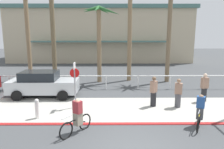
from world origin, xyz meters
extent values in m
plane|color=#424447|center=(0.00, 10.00, 0.00)|extent=(80.00, 80.00, 0.00)
cube|color=#ADAAA0|center=(0.00, 4.20, 0.01)|extent=(44.00, 4.00, 0.02)
cube|color=maroon|center=(0.00, 2.20, 0.01)|extent=(44.00, 0.24, 0.03)
cube|color=#BCAD8E|center=(-2.36, 26.64, 3.65)|extent=(25.59, 9.27, 7.31)
cube|color=#47706B|center=(-2.36, 26.64, 7.56)|extent=(26.19, 9.87, 0.50)
cube|color=#47706B|center=(-2.36, 21.50, 3.00)|extent=(17.92, 1.20, 0.16)
cylinder|color=white|center=(0.00, 8.50, 1.00)|extent=(21.50, 0.08, 0.08)
cylinder|color=white|center=(-8.36, 8.50, 0.50)|extent=(0.08, 0.08, 1.00)
cylinder|color=white|center=(-5.97, 8.50, 0.50)|extent=(0.08, 0.08, 1.00)
cylinder|color=white|center=(-3.58, 8.50, 0.50)|extent=(0.08, 0.08, 1.00)
cylinder|color=white|center=(-1.19, 8.50, 0.50)|extent=(0.08, 0.08, 1.00)
cylinder|color=white|center=(1.19, 8.50, 0.50)|extent=(0.08, 0.08, 1.00)
cylinder|color=white|center=(3.58, 8.50, 0.50)|extent=(0.08, 0.08, 1.00)
cylinder|color=white|center=(5.97, 8.50, 0.50)|extent=(0.08, 0.08, 1.00)
cylinder|color=gray|center=(-2.83, 4.45, 1.10)|extent=(0.08, 0.08, 2.20)
cube|color=white|center=(-2.83, 4.45, 2.38)|extent=(0.04, 0.56, 0.36)
cylinder|color=red|center=(-2.83, 4.45, 1.98)|extent=(0.52, 0.03, 0.52)
cylinder|color=white|center=(-4.45, 2.89, 0.42)|extent=(0.20, 0.20, 0.85)
sphere|color=white|center=(-4.45, 2.89, 0.90)|extent=(0.20, 0.20, 0.20)
cylinder|color=#846B4C|center=(-8.04, 11.96, 3.77)|extent=(0.36, 0.36, 7.54)
cylinder|color=brown|center=(-5.39, 10.18, 4.24)|extent=(0.36, 0.36, 8.48)
cylinder|color=#846B4C|center=(-1.81, 10.97, 3.07)|extent=(0.36, 0.36, 6.14)
cone|color=#2D6B33|center=(-0.97, 10.97, 5.86)|extent=(1.79, 0.32, 0.85)
cone|color=#2D6B33|center=(-1.40, 11.48, 5.94)|extent=(1.13, 1.31, 0.71)
cone|color=#2D6B33|center=(-1.95, 11.58, 5.97)|extent=(0.61, 1.38, 0.64)
cone|color=#2D6B33|center=(-2.46, 11.28, 5.98)|extent=(1.50, 0.94, 0.62)
cone|color=#2D6B33|center=(-2.41, 10.68, 6.00)|extent=(1.40, 0.89, 0.59)
cone|color=#2D6B33|center=(-1.94, 10.38, 5.95)|extent=(0.60, 1.34, 0.69)
cone|color=#2D6B33|center=(-1.34, 10.37, 5.96)|extent=(1.24, 1.44, 0.66)
cylinder|color=#846B4C|center=(0.77, 11.52, 4.10)|extent=(0.36, 0.36, 8.21)
cylinder|color=#756047|center=(3.99, 10.99, 3.77)|extent=(0.36, 0.36, 7.54)
cube|color=#B2B7BC|center=(-5.22, 6.58, 0.73)|extent=(4.40, 1.80, 0.80)
cube|color=#1E2328|center=(-5.47, 6.58, 1.41)|extent=(2.29, 1.58, 0.56)
cylinder|color=black|center=(-3.82, 7.48, 0.33)|extent=(0.66, 0.22, 0.66)
cylinder|color=black|center=(-3.82, 5.68, 0.33)|extent=(0.66, 0.22, 0.66)
cylinder|color=black|center=(-6.63, 7.48, 0.33)|extent=(0.66, 0.22, 0.66)
cylinder|color=black|center=(-6.63, 5.68, 0.33)|extent=(0.66, 0.22, 0.66)
torus|color=black|center=(2.82, 1.37, 0.33)|extent=(0.38, 0.67, 0.72)
torus|color=black|center=(3.33, 2.35, 0.33)|extent=(0.38, 0.67, 0.72)
cylinder|color=gold|center=(3.17, 2.05, 0.48)|extent=(0.36, 0.64, 0.35)
cylinder|color=gold|center=(2.93, 1.59, 0.62)|extent=(0.22, 0.36, 0.07)
cylinder|color=gold|center=(3.13, 1.97, 0.55)|extent=(0.05, 0.05, 0.44)
cylinder|color=silver|center=(2.85, 1.42, 0.88)|extent=(0.26, 0.46, 0.04)
cube|color=#4C4C51|center=(3.13, 1.97, 0.61)|extent=(0.40, 0.41, 0.52)
cube|color=#2D5699|center=(3.13, 1.97, 1.13)|extent=(0.42, 0.39, 0.52)
sphere|color=#9E7556|center=(3.13, 1.97, 1.36)|extent=(0.22, 0.22, 0.22)
torus|color=black|center=(-2.62, 0.81, 0.33)|extent=(0.47, 0.62, 0.72)
torus|color=black|center=(-1.98, 1.71, 0.33)|extent=(0.47, 0.62, 0.72)
cylinder|color=black|center=(-2.18, 1.43, 0.48)|extent=(0.44, 0.59, 0.35)
cylinder|color=black|center=(-2.48, 1.01, 0.62)|extent=(0.26, 0.34, 0.07)
cylinder|color=black|center=(-2.23, 1.36, 0.55)|extent=(0.05, 0.05, 0.44)
cylinder|color=silver|center=(-2.59, 0.85, 0.88)|extent=(0.32, 0.43, 0.04)
cube|color=gray|center=(-2.23, 1.36, 0.61)|extent=(0.41, 0.42, 0.52)
cube|color=#A33338|center=(-2.23, 1.36, 1.13)|extent=(0.43, 0.41, 0.52)
sphere|color=#D6A884|center=(-2.23, 1.36, 1.36)|extent=(0.22, 0.22, 0.22)
cylinder|color=#232326|center=(1.57, 4.62, 0.42)|extent=(0.45, 0.45, 0.84)
cube|color=#93705B|center=(1.57, 4.62, 1.16)|extent=(0.46, 0.47, 0.65)
sphere|color=brown|center=(1.57, 4.62, 1.63)|extent=(0.23, 0.23, 0.23)
cylinder|color=#232326|center=(4.82, 5.48, 0.42)|extent=(0.38, 0.38, 0.84)
cube|color=#93705B|center=(4.82, 5.48, 1.17)|extent=(0.44, 0.33, 0.65)
sphere|color=beige|center=(4.82, 5.48, 1.64)|extent=(0.23, 0.23, 0.23)
cylinder|color=#4C4C51|center=(2.91, 4.43, 0.40)|extent=(0.40, 0.40, 0.79)
cube|color=#93705B|center=(2.91, 4.43, 1.10)|extent=(0.46, 0.37, 0.61)
sphere|color=#9E7556|center=(2.91, 4.43, 1.55)|extent=(0.22, 0.22, 0.22)
camera|label=1|loc=(-0.87, -7.12, 4.14)|focal=34.58mm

